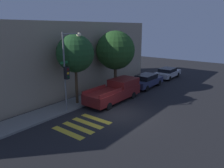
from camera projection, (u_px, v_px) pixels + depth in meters
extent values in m
plane|color=black|center=(119.00, 114.00, 16.13)|extent=(60.00, 60.00, 0.00)
cube|color=slate|center=(78.00, 102.00, 18.64)|extent=(26.00, 2.17, 0.14)
cube|color=gray|center=(43.00, 59.00, 20.45)|extent=(26.00, 6.00, 6.75)
cube|color=gold|center=(68.00, 133.00, 13.34)|extent=(0.45, 2.60, 0.00)
cube|color=gold|center=(78.00, 128.00, 14.01)|extent=(0.45, 2.60, 0.00)
cube|color=gold|center=(87.00, 123.00, 14.68)|extent=(0.45, 2.60, 0.00)
cube|color=gold|center=(96.00, 119.00, 15.35)|extent=(0.45, 2.60, 0.00)
cylinder|color=slate|center=(65.00, 74.00, 15.88)|extent=(0.12, 0.12, 5.93)
cube|color=black|center=(67.00, 73.00, 15.73)|extent=(0.30, 0.30, 0.90)
cylinder|color=#4C0C0C|center=(68.00, 70.00, 15.57)|extent=(0.18, 0.02, 0.18)
cylinder|color=yellow|center=(68.00, 73.00, 15.64)|extent=(0.18, 0.02, 0.18)
cylinder|color=#0C3819|center=(68.00, 77.00, 15.71)|extent=(0.18, 0.02, 0.18)
cube|color=#19662D|center=(64.00, 63.00, 15.67)|extent=(0.70, 0.02, 0.18)
cylinder|color=slate|center=(71.00, 34.00, 15.76)|extent=(1.56, 0.08, 0.08)
sphere|color=#F9E5B2|center=(79.00, 35.00, 16.38)|extent=(0.36, 0.36, 0.36)
cube|color=maroon|center=(113.00, 94.00, 18.76)|extent=(5.70, 1.99, 0.83)
cube|color=maroon|center=(124.00, 82.00, 19.78)|extent=(2.57, 1.83, 0.62)
cube|color=maroon|center=(94.00, 89.00, 18.04)|extent=(2.85, 0.08, 0.28)
cube|color=maroon|center=(111.00, 93.00, 17.01)|extent=(2.85, 0.08, 0.28)
cylinder|color=black|center=(117.00, 92.00, 20.75)|extent=(0.60, 0.22, 0.60)
cylinder|color=black|center=(133.00, 95.00, 19.69)|extent=(0.60, 0.22, 0.60)
cylinder|color=black|center=(92.00, 101.00, 18.04)|extent=(0.60, 0.22, 0.60)
cylinder|color=black|center=(109.00, 106.00, 16.98)|extent=(0.60, 0.22, 0.60)
cube|color=#2D3351|center=(147.00, 82.00, 23.34)|extent=(4.55, 1.74, 0.61)
cube|color=black|center=(146.00, 77.00, 23.12)|extent=(2.36, 1.53, 0.48)
cylinder|color=black|center=(147.00, 81.00, 24.96)|extent=(0.60, 0.22, 0.60)
cylinder|color=black|center=(159.00, 83.00, 24.04)|extent=(0.60, 0.22, 0.60)
cylinder|color=black|center=(133.00, 86.00, 22.80)|extent=(0.60, 0.22, 0.60)
cylinder|color=black|center=(147.00, 88.00, 21.88)|extent=(0.60, 0.22, 0.60)
cube|color=#B7BABF|center=(168.00, 73.00, 27.51)|extent=(4.25, 1.83, 0.55)
cube|color=black|center=(168.00, 70.00, 27.31)|extent=(2.21, 1.61, 0.42)
cylinder|color=black|center=(166.00, 73.00, 29.08)|extent=(0.60, 0.22, 0.60)
cylinder|color=black|center=(178.00, 75.00, 28.11)|extent=(0.60, 0.22, 0.60)
cylinder|color=black|center=(157.00, 77.00, 27.06)|extent=(0.60, 0.22, 0.60)
cylinder|color=black|center=(169.00, 78.00, 26.08)|extent=(0.60, 0.22, 0.60)
cylinder|color=#42301E|center=(77.00, 86.00, 17.84)|extent=(0.22, 0.22, 3.12)
sphere|color=#1E4721|center=(75.00, 53.00, 17.16)|extent=(3.00, 3.00, 3.00)
cylinder|color=brown|center=(115.00, 78.00, 21.98)|extent=(0.32, 0.32, 2.65)
sphere|color=#234C1E|center=(115.00, 50.00, 21.29)|extent=(3.77, 3.77, 3.77)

